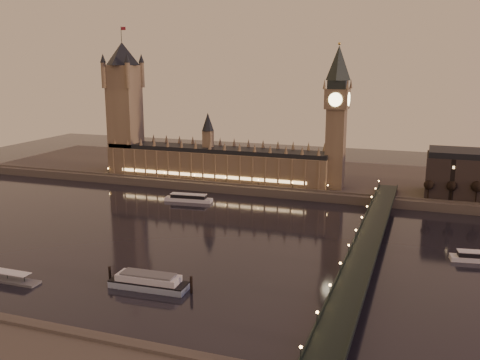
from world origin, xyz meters
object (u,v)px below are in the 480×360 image
Objects in this scene: cruise_boat_b at (480,257)px; cruise_boat_a at (189,198)px; pontoon_pier at (1,277)px; moored_barge at (149,282)px.

cruise_boat_a is at bearing 154.06° from cruise_boat_b.
cruise_boat_a is 194.17m from cruise_boat_b.
cruise_boat_b is 0.71× the size of pontoon_pier.
moored_barge reaches higher than cruise_boat_b.
cruise_boat_b is at bearing 28.42° from moored_barge.
cruise_boat_a is at bearing 105.65° from moored_barge.
cruise_boat_a is 0.86× the size of moored_barge.
cruise_boat_a is 148.77m from moored_barge.
cruise_boat_a is 1.21× the size of cruise_boat_b.
cruise_boat_b is 228.80m from pontoon_pier.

